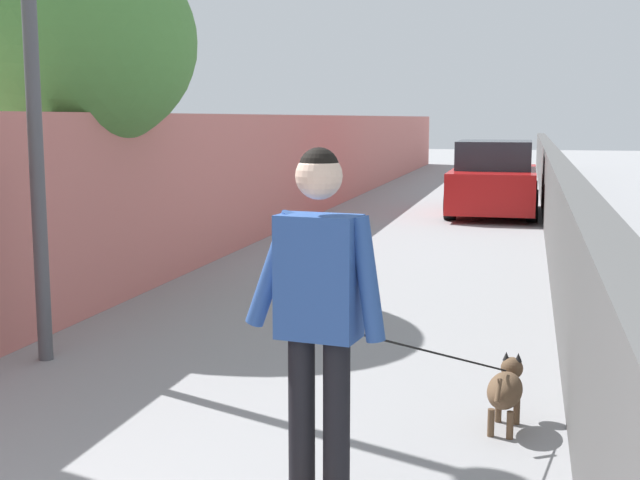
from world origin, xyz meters
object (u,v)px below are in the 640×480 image
dog (505,388)px  car_near (494,180)px  person_skateboarder (319,305)px  tree_left_near (60,42)px

dog → car_near: 12.57m
person_skateboarder → dog: size_ratio=0.91×
person_skateboarder → dog: 2.04m
tree_left_near → car_near: (9.38, -4.40, -2.13)m
dog → car_near: car_near is taller
tree_left_near → car_near: bearing=-25.1°
person_skateboarder → car_near: person_skateboarder is taller
tree_left_near → person_skateboarder: size_ratio=2.29×
person_skateboarder → car_near: (14.19, -0.24, -0.43)m
tree_left_near → car_near: size_ratio=1.05×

